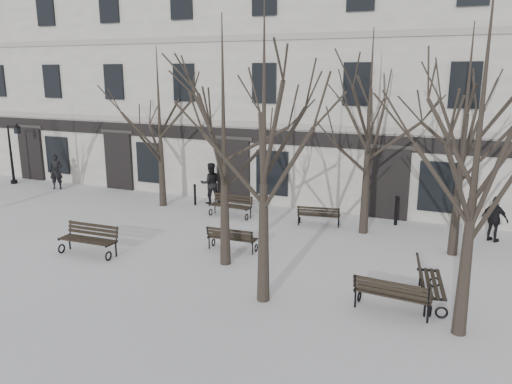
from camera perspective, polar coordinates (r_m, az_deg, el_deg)
The scene contains 20 objects.
ground at distance 15.05m, azimuth -3.72°, elevation -9.43°, with size 100.00×100.00×0.00m, color silver.
building at distance 26.06m, azimuth 9.46°, elevation 12.59°, with size 40.40×10.20×11.40m.
tree_1 at distance 14.80m, azimuth -3.76°, elevation 8.94°, with size 5.25×5.25×7.49m.
tree_2 at distance 12.21m, azimuth 0.91°, elevation 8.15°, with size 5.28×5.28×7.55m.
tree_3 at distance 11.48m, azimuth 24.22°, elevation 6.84°, with size 5.33×5.33×7.62m.
tree_4 at distance 22.22m, azimuth -11.04°, elevation 9.37°, with size 4.87×4.87×6.95m.
tree_5 at distance 18.34m, azimuth 12.86°, elevation 9.24°, with size 5.15×5.15×7.35m.
tree_6 at distance 16.90m, azimuth 22.83°, elevation 8.18°, with size 5.14×5.14×7.35m.
bench_0 at distance 17.35m, azimuth -18.53°, elevation -5.05°, with size 2.02×0.80×1.00m.
bench_1 at distance 16.80m, azimuth -2.79°, elevation -5.25°, with size 1.70×0.69×0.84m.
bench_2 at distance 13.06m, azimuth 15.31°, elevation -11.16°, with size 1.93×0.82×0.95m.
bench_3 at distance 20.74m, azimuth -2.87°, elevation -1.49°, with size 1.82×0.74×0.90m.
bench_4 at distance 19.61m, azimuth 7.17°, elevation -2.60°, with size 1.71×0.86×0.83m.
bench_5 at distance 13.97m, azimuth 19.08°, elevation -9.66°, with size 1.01×2.04×0.99m.
lamp_post at distance 29.53m, azimuth -25.98°, elevation 4.42°, with size 1.02×0.38×3.25m.
bollard_a at distance 22.67m, azimuth -7.00°, elevation -0.20°, with size 0.12×0.12×0.97m.
bollard_b at distance 20.26m, azimuth 15.74°, elevation -1.93°, with size 0.15×0.15×1.19m.
pedestrian_a at distance 27.69m, azimuth -21.71°, elevation 0.34°, with size 0.67×0.44×1.83m, color black.
pedestrian_b at distance 23.01m, azimuth -5.17°, elevation -1.28°, with size 0.92×0.71×1.88m, color black.
pedestrian_c at distance 19.73m, azimuth 25.38°, elevation -5.11°, with size 0.97×0.40×1.65m, color black.
Camera 1 is at (6.37, -12.31, 5.86)m, focal length 35.00 mm.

